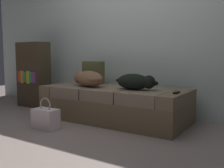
{
  "coord_description": "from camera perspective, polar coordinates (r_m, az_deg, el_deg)",
  "views": [
    {
      "loc": [
        1.89,
        -1.99,
        0.87
      ],
      "look_at": [
        0.0,
        0.95,
        0.5
      ],
      "focal_mm": 42.24,
      "sensor_mm": 36.0,
      "label": 1
    }
  ],
  "objects": [
    {
      "name": "tv_remote",
      "position": [
        3.07,
        13.76,
        -1.81
      ],
      "size": [
        0.06,
        0.15,
        0.02
      ],
      "primitive_type": "cube",
      "rotation": [
        0.0,
        0.0,
        0.1
      ],
      "color": "black",
      "rests_on": "couch"
    },
    {
      "name": "bookshelf",
      "position": [
        4.73,
        -16.62,
        1.96
      ],
      "size": [
        0.56,
        0.3,
        1.1
      ],
      "color": "#3E3321",
      "rests_on": "ground"
    },
    {
      "name": "handbag",
      "position": [
        3.28,
        -14.18,
        -7.22
      ],
      "size": [
        0.32,
        0.18,
        0.38
      ],
      "color": "silver",
      "rests_on": "ground"
    },
    {
      "name": "throw_pillow",
      "position": [
        4.04,
        -4.08,
        2.49
      ],
      "size": [
        0.34,
        0.13,
        0.34
      ],
      "primitive_type": "cube",
      "rotation": [
        0.0,
        0.0,
        0.03
      ],
      "color": "brown",
      "rests_on": "couch"
    },
    {
      "name": "dog_tan",
      "position": [
        3.67,
        -5.26,
        1.2
      ],
      "size": [
        0.64,
        0.4,
        0.22
      ],
      "color": "brown",
      "rests_on": "couch"
    },
    {
      "name": "back_wall",
      "position": [
        4.1,
        5.18,
        13.49
      ],
      "size": [
        6.4,
        0.1,
        2.8
      ],
      "primitive_type": "cube",
      "color": "silver",
      "rests_on": "ground"
    },
    {
      "name": "couch",
      "position": [
        3.6,
        0.44,
        -4.29
      ],
      "size": [
        1.98,
        0.87,
        0.45
      ],
      "color": "brown",
      "rests_on": "ground"
    },
    {
      "name": "dog_dark",
      "position": [
        3.31,
        5.21,
        0.5
      ],
      "size": [
        0.59,
        0.27,
        0.2
      ],
      "color": "black",
      "rests_on": "couch"
    },
    {
      "name": "ground_plane",
      "position": [
        2.88,
        -10.46,
        -11.61
      ],
      "size": [
        10.0,
        10.0,
        0.0
      ],
      "primitive_type": "plane",
      "color": "gray"
    }
  ]
}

